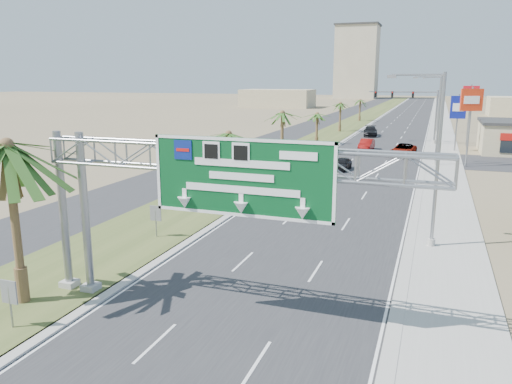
{
  "coord_description": "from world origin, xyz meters",
  "views": [
    {
      "loc": [
        7.22,
        -7.61,
        9.63
      ],
      "look_at": [
        -0.84,
        14.85,
        4.2
      ],
      "focal_mm": 35.0,
      "sensor_mm": 36.0,
      "label": 1
    }
  ],
  "objects_px": {
    "car_mid_lane": "(367,145)",
    "pole_sign_red_far": "(471,97)",
    "palm_near": "(7,147)",
    "pole_sign_blue": "(458,110)",
    "signal_mast": "(422,111)",
    "car_left_lane": "(342,164)",
    "car_right_lane": "(403,150)",
    "sign_gantry": "(208,172)",
    "car_far": "(370,131)",
    "pole_sign_red_near": "(471,104)"
  },
  "relations": [
    {
      "from": "car_right_lane",
      "to": "car_left_lane",
      "type": "bearing_deg",
      "value": -107.9
    },
    {
      "from": "signal_mast",
      "to": "sign_gantry",
      "type": "bearing_deg",
      "value": -95.74
    },
    {
      "from": "palm_near",
      "to": "pole_sign_blue",
      "type": "xyz_separation_m",
      "value": [
        19.1,
        56.74,
        -1.31
      ]
    },
    {
      "from": "signal_mast",
      "to": "pole_sign_blue",
      "type": "relative_size",
      "value": 1.35
    },
    {
      "from": "car_right_lane",
      "to": "car_far",
      "type": "height_order",
      "value": "car_far"
    },
    {
      "from": "signal_mast",
      "to": "car_far",
      "type": "distance_m",
      "value": 12.05
    },
    {
      "from": "palm_near",
      "to": "signal_mast",
      "type": "height_order",
      "value": "palm_near"
    },
    {
      "from": "sign_gantry",
      "to": "car_far",
      "type": "bearing_deg",
      "value": 91.77
    },
    {
      "from": "palm_near",
      "to": "car_mid_lane",
      "type": "relative_size",
      "value": 1.77
    },
    {
      "from": "sign_gantry",
      "to": "palm_near",
      "type": "height_order",
      "value": "palm_near"
    },
    {
      "from": "car_mid_lane",
      "to": "signal_mast",
      "type": "bearing_deg",
      "value": 58.89
    },
    {
      "from": "signal_mast",
      "to": "car_left_lane",
      "type": "height_order",
      "value": "signal_mast"
    },
    {
      "from": "palm_near",
      "to": "car_right_lane",
      "type": "bearing_deg",
      "value": 75.53
    },
    {
      "from": "pole_sign_blue",
      "to": "pole_sign_red_far",
      "type": "height_order",
      "value": "pole_sign_red_far"
    },
    {
      "from": "sign_gantry",
      "to": "signal_mast",
      "type": "xyz_separation_m",
      "value": [
        6.23,
        62.05,
        -1.21
      ]
    },
    {
      "from": "signal_mast",
      "to": "car_far",
      "type": "xyz_separation_m",
      "value": [
        -8.39,
        7.64,
        -4.04
      ]
    },
    {
      "from": "car_mid_lane",
      "to": "pole_sign_red_far",
      "type": "distance_m",
      "value": 17.71
    },
    {
      "from": "palm_near",
      "to": "car_left_lane",
      "type": "relative_size",
      "value": 2.1
    },
    {
      "from": "car_left_lane",
      "to": "car_far",
      "type": "height_order",
      "value": "car_far"
    },
    {
      "from": "car_left_lane",
      "to": "car_mid_lane",
      "type": "bearing_deg",
      "value": 92.51
    },
    {
      "from": "car_right_lane",
      "to": "pole_sign_red_far",
      "type": "height_order",
      "value": "pole_sign_red_far"
    },
    {
      "from": "car_right_lane",
      "to": "pole_sign_red_near",
      "type": "relative_size",
      "value": 0.64
    },
    {
      "from": "car_right_lane",
      "to": "pole_sign_red_near",
      "type": "bearing_deg",
      "value": -31.27
    },
    {
      "from": "pole_sign_blue",
      "to": "palm_near",
      "type": "bearing_deg",
      "value": -108.61
    },
    {
      "from": "signal_mast",
      "to": "pole_sign_red_near",
      "type": "distance_m",
      "value": 20.61
    },
    {
      "from": "sign_gantry",
      "to": "car_far",
      "type": "xyz_separation_m",
      "value": [
        -2.16,
        69.69,
        -5.24
      ]
    },
    {
      "from": "sign_gantry",
      "to": "car_mid_lane",
      "type": "bearing_deg",
      "value": 90.48
    },
    {
      "from": "pole_sign_blue",
      "to": "pole_sign_red_far",
      "type": "distance_m",
      "value": 7.35
    },
    {
      "from": "signal_mast",
      "to": "car_left_lane",
      "type": "bearing_deg",
      "value": -105.11
    },
    {
      "from": "car_left_lane",
      "to": "car_mid_lane",
      "type": "height_order",
      "value": "car_mid_lane"
    },
    {
      "from": "palm_near",
      "to": "car_mid_lane",
      "type": "height_order",
      "value": "palm_near"
    },
    {
      "from": "pole_sign_red_near",
      "to": "car_mid_lane",
      "type": "bearing_deg",
      "value": 142.29
    },
    {
      "from": "palm_near",
      "to": "car_left_lane",
      "type": "distance_m",
      "value": 38.6
    },
    {
      "from": "car_left_lane",
      "to": "car_right_lane",
      "type": "distance_m",
      "value": 13.57
    },
    {
      "from": "palm_near",
      "to": "pole_sign_blue",
      "type": "distance_m",
      "value": 59.88
    },
    {
      "from": "sign_gantry",
      "to": "car_right_lane",
      "type": "height_order",
      "value": "sign_gantry"
    },
    {
      "from": "car_left_lane",
      "to": "pole_sign_blue",
      "type": "height_order",
      "value": "pole_sign_blue"
    },
    {
      "from": "sign_gantry",
      "to": "pole_sign_blue",
      "type": "distance_m",
      "value": 55.9
    },
    {
      "from": "car_far",
      "to": "car_left_lane",
      "type": "bearing_deg",
      "value": -95.18
    },
    {
      "from": "pole_sign_blue",
      "to": "pole_sign_red_far",
      "type": "bearing_deg",
      "value": 75.69
    },
    {
      "from": "signal_mast",
      "to": "pole_sign_red_far",
      "type": "bearing_deg",
      "value": -2.03
    },
    {
      "from": "palm_near",
      "to": "sign_gantry",
      "type": "bearing_deg",
      "value": 13.32
    },
    {
      "from": "signal_mast",
      "to": "pole_sign_blue",
      "type": "distance_m",
      "value": 8.68
    },
    {
      "from": "signal_mast",
      "to": "pole_sign_red_far",
      "type": "relative_size",
      "value": 1.16
    },
    {
      "from": "palm_near",
      "to": "pole_sign_red_far",
      "type": "relative_size",
      "value": 0.94
    },
    {
      "from": "palm_near",
      "to": "car_far",
      "type": "height_order",
      "value": "palm_near"
    },
    {
      "from": "pole_sign_red_far",
      "to": "car_far",
      "type": "bearing_deg",
      "value": 152.16
    },
    {
      "from": "car_far",
      "to": "car_mid_lane",
      "type": "bearing_deg",
      "value": -91.75
    },
    {
      "from": "pole_sign_blue",
      "to": "car_far",
      "type": "bearing_deg",
      "value": 131.41
    },
    {
      "from": "car_left_lane",
      "to": "car_right_lane",
      "type": "height_order",
      "value": "car_right_lane"
    }
  ]
}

